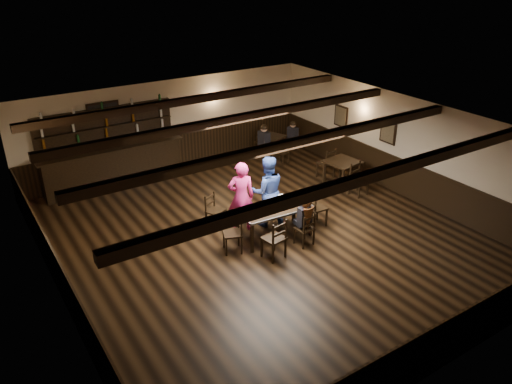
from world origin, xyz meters
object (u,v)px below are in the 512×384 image
bar_counter (112,161)px  man_blue (267,191)px  dining_table (274,211)px  chair_near_right (307,227)px  cake (256,209)px  chair_near_left (276,237)px  woman_pink (241,197)px

bar_counter → man_blue: bearing=-61.0°
bar_counter → dining_table: bearing=-66.2°
chair_near_right → cake: (-0.80, 0.82, 0.32)m
chair_near_left → bar_counter: bearing=106.3°
man_blue → chair_near_left: bearing=83.5°
man_blue → chair_near_right: bearing=117.6°
chair_near_right → woman_pink: 1.70m
chair_near_left → man_blue: (0.70, 1.40, 0.33)m
chair_near_right → chair_near_left: bearing=-175.2°
dining_table → chair_near_right: size_ratio=2.15×
woman_pink → chair_near_left: bearing=110.4°
dining_table → woman_pink: 0.86m
chair_near_left → man_blue: man_blue is taller
chair_near_left → chair_near_right: bearing=4.8°
chair_near_left → cake: size_ratio=3.17×
chair_near_left → cake: 0.93m
dining_table → chair_near_left: (-0.50, -0.79, -0.13)m
dining_table → bar_counter: (-2.16, 4.88, 0.05)m
dining_table → cake: size_ratio=5.86×
chair_near_right → woman_pink: (-0.83, 1.43, 0.39)m
cake → bar_counter: 5.08m
bar_counter → chair_near_left: bearing=-73.7°
man_blue → cake: (-0.63, -0.50, -0.08)m
woman_pink → chair_near_right: bearing=142.3°
chair_near_right → bar_counter: 6.15m
woman_pink → man_blue: man_blue is taller
chair_near_right → bar_counter: (-2.54, 5.60, 0.26)m
cake → bar_counter: bearing=110.0°
woman_pink → dining_table: bearing=144.6°
bar_counter → chair_near_right: bearing=-65.6°
woman_pink → man_blue: bearing=-166.7°
woman_pink → bar_counter: (-1.70, 4.17, -0.14)m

